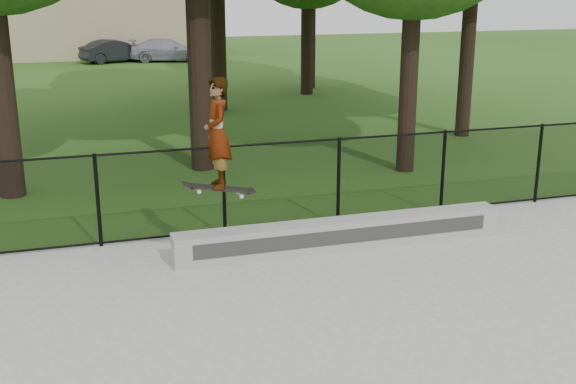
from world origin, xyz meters
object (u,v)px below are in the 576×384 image
at_px(car_b, 115,51).
at_px(car_c, 168,50).
at_px(skater_airborne, 217,136).
at_px(grind_ledge, 342,234).

distance_m(car_b, car_c, 2.74).
bearing_deg(skater_airborne, car_c, 83.25).
bearing_deg(skater_airborne, grind_ledge, 8.48).
height_order(car_c, skater_airborne, skater_airborne).
bearing_deg(car_c, skater_airborne, -174.42).
distance_m(grind_ledge, car_b, 29.23).
bearing_deg(car_c, car_b, 94.54).
distance_m(grind_ledge, skater_airborne, 2.67).
relative_size(grind_ledge, skater_airborne, 3.12).
relative_size(grind_ledge, car_c, 1.44).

